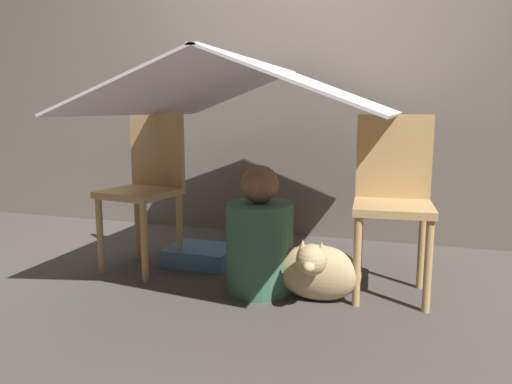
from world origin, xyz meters
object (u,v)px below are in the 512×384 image
person_front (260,240)px  dog (317,271)px  chair_left (147,183)px  chair_right (393,196)px

person_front → dog: 0.32m
chair_left → dog: (1.02, -0.23, -0.34)m
dog → chair_left: bearing=167.2°
chair_left → chair_right: same height
person_front → dog: person_front is taller
dog → person_front: bearing=171.1°
chair_right → dog: size_ratio=2.13×
person_front → dog: (0.30, -0.05, -0.11)m
chair_left → dog: bearing=-3.1°
person_front → dog: bearing=-8.9°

